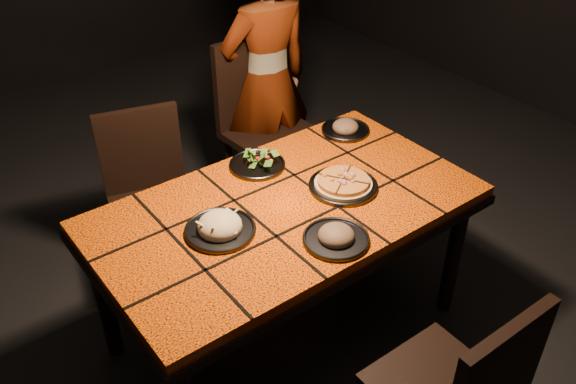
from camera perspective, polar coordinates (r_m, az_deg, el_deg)
room_shell at (r=2.19m, az=-0.24°, el=14.95°), size 6.04×7.04×3.08m
dining_table at (r=2.59m, az=-0.20°, el=-2.51°), size 1.62×0.92×0.75m
chair_far_left at (r=3.14m, az=-12.93°, el=0.46°), size 0.50×0.50×0.90m
chair_far_right at (r=3.54m, az=-2.40°, el=7.14°), size 0.50×0.50×1.04m
diner at (r=3.54m, az=-1.98°, el=10.27°), size 0.59×0.42×1.54m
plate_pizza at (r=2.64m, az=5.19°, el=0.74°), size 0.35×0.35×0.04m
plate_pasta at (r=2.40m, az=-6.38°, el=-3.26°), size 0.28×0.28×0.09m
plate_salad at (r=2.78m, az=-2.91°, el=2.84°), size 0.26×0.26×0.07m
plate_mushroom_a at (r=2.35m, az=4.53°, el=-4.14°), size 0.26×0.26×0.09m
plate_mushroom_b at (r=3.07m, az=5.40°, el=6.01°), size 0.24×0.24×0.08m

